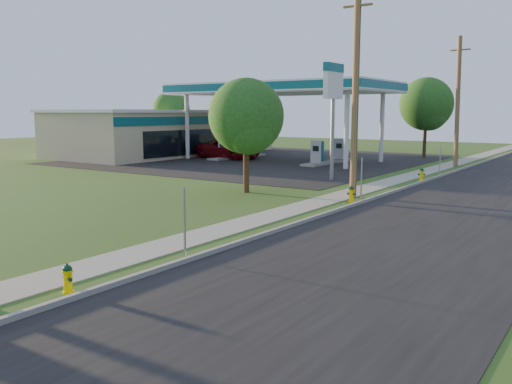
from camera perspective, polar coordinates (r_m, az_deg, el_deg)
ground_plane at (r=12.69m, az=-21.37°, el=-10.65°), size 140.00×140.00×0.00m
road at (r=17.96m, az=15.69°, el=-4.82°), size 8.00×120.00×0.02m
curb at (r=19.56m, az=4.55°, el=-3.26°), size 0.15×120.00×0.15m
sidewalk at (r=20.48m, az=0.30°, el=-2.87°), size 1.50×120.00×0.03m
forecourt at (r=46.75m, az=0.56°, el=3.47°), size 26.00×28.00×0.02m
utility_pole_mid at (r=25.91m, az=10.43°, el=10.33°), size 1.40×0.32×9.80m
utility_pole_far at (r=42.95m, az=20.47°, el=8.92°), size 1.40×0.32×9.50m
sign_post_near at (r=14.90m, az=-7.54°, el=-3.36°), size 0.05×0.04×2.00m
sign_post_mid at (r=24.82m, az=11.03°, el=1.26°), size 0.05×0.04×2.00m
sign_post_far at (r=36.28m, az=18.81°, el=3.17°), size 0.05×0.04×2.00m
gas_canopy at (r=45.52m, az=2.70°, el=10.75°), size 18.18×9.18×6.40m
fuel_pump_nw at (r=46.54m, az=-3.38°, el=4.32°), size 1.20×3.20×1.90m
fuel_pump_ne at (r=41.63m, az=6.46°, el=3.80°), size 1.20×3.20×1.90m
fuel_pump_sw at (r=49.75m, az=-0.54°, el=4.59°), size 1.20×3.20×1.90m
fuel_pump_se at (r=45.18m, az=8.86°, el=4.11°), size 1.20×3.20×1.90m
convenience_store at (r=53.53m, az=-9.28°, el=6.26°), size 10.40×22.40×4.25m
price_pylon at (r=32.57m, az=8.14°, el=10.80°), size 0.34×2.04×6.85m
tree_verge at (r=27.01m, az=-0.97°, el=7.67°), size 3.77×3.77×5.71m
tree_lot at (r=50.51m, az=17.56°, el=8.62°), size 4.67×4.67×7.08m
tree_back at (r=63.97m, az=-8.88°, el=8.41°), size 4.26×4.26×6.46m
hydrant_near at (r=12.93m, az=-19.21°, el=-8.61°), size 0.36×0.32×0.69m
hydrant_mid at (r=24.67m, az=10.02°, el=-0.23°), size 0.40×0.35×0.76m
hydrant_far at (r=33.19m, az=17.04°, el=1.76°), size 0.42×0.37×0.81m
car_red at (r=47.45m, az=-2.91°, el=4.52°), size 6.11×3.13×1.65m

